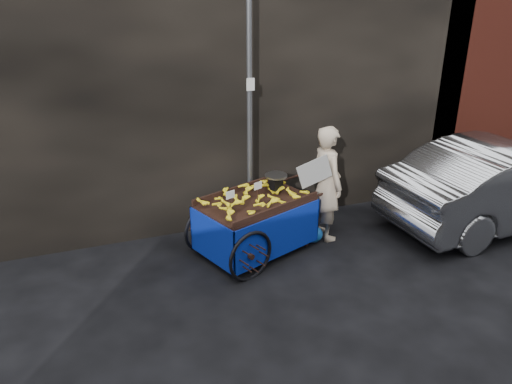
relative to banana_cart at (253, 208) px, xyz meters
name	(u,v)px	position (x,y,z in m)	size (l,w,h in m)	color
ground	(261,273)	(-0.10, -0.61, -0.74)	(80.00, 80.00, 0.00)	black
building_wall	(229,64)	(0.29, 1.99, 1.76)	(13.50, 2.00, 5.00)	black
street_pole	(250,110)	(0.20, 0.69, 1.27)	(0.12, 0.10, 4.00)	slate
banana_cart	(253,208)	(0.00, 0.00, 0.00)	(2.40, 1.67, 1.20)	black
vendor	(327,183)	(1.25, 0.09, 0.17)	(0.87, 0.69, 1.82)	beige
plastic_bag	(314,235)	(0.99, -0.04, -0.61)	(0.29, 0.24, 0.27)	blue
parked_car	(507,182)	(4.31, -0.47, -0.03)	(1.50, 4.30, 1.42)	#B7B9BF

